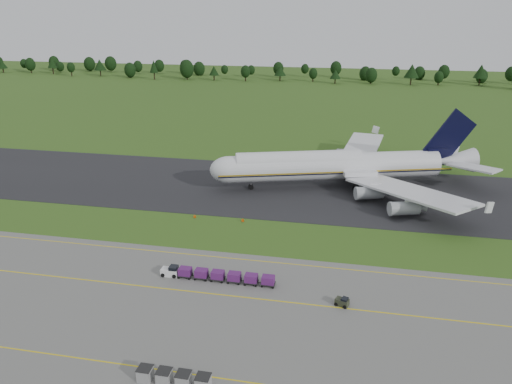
% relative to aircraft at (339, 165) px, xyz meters
% --- Properties ---
extents(ground, '(600.00, 600.00, 0.00)m').
position_rel_aircraft_xyz_m(ground, '(-17.19, -32.84, -5.41)').
color(ground, '#305319').
rests_on(ground, ground).
extents(apron, '(300.00, 52.00, 0.06)m').
position_rel_aircraft_xyz_m(apron, '(-17.19, -66.84, -5.38)').
color(apron, '#63625E').
rests_on(apron, ground).
extents(taxiway, '(300.00, 40.00, 0.08)m').
position_rel_aircraft_xyz_m(taxiway, '(-17.19, -4.84, -5.37)').
color(taxiway, black).
rests_on(taxiway, ground).
extents(apron_markings, '(300.00, 30.20, 0.01)m').
position_rel_aircraft_xyz_m(apron_markings, '(-17.19, -59.83, -5.35)').
color(apron_markings, yellow).
rests_on(apron_markings, apron).
extents(tree_line, '(532.89, 22.57, 11.93)m').
position_rel_aircraft_xyz_m(tree_line, '(15.96, 188.14, 0.83)').
color(tree_line, black).
rests_on(tree_line, ground).
extents(aircraft, '(67.12, 62.77, 18.96)m').
position_rel_aircraft_xyz_m(aircraft, '(0.00, 0.00, 0.00)').
color(aircraft, silver).
rests_on(aircraft, ground).
extents(baggage_train, '(19.10, 1.73, 1.67)m').
position_rel_aircraft_xyz_m(baggage_train, '(-17.47, -50.71, -4.45)').
color(baggage_train, white).
rests_on(baggage_train, apron).
extents(utility_cart, '(2.25, 1.79, 1.08)m').
position_rel_aircraft_xyz_m(utility_cart, '(3.01, -54.12, -4.83)').
color(utility_cart, '#2D3122').
rests_on(utility_cart, apron).
extents(uld_row, '(8.91, 1.71, 1.69)m').
position_rel_aircraft_xyz_m(uld_row, '(-15.77, -74.81, -4.51)').
color(uld_row, gray).
rests_on(uld_row, apron).
extents(edge_markers, '(10.94, 0.30, 0.60)m').
position_rel_aircraft_xyz_m(edge_markers, '(-23.67, -26.55, -5.14)').
color(edge_markers, '#DE4807').
rests_on(edge_markers, ground).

